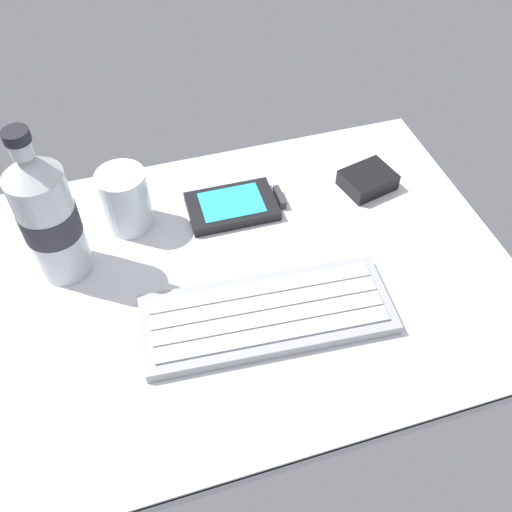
# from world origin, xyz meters

# --- Properties ---
(ground_plane) EXTENTS (0.64, 0.48, 0.03)m
(ground_plane) POSITION_xyz_m (0.00, -0.00, -0.01)
(ground_plane) COLOR silver
(keyboard) EXTENTS (0.30, 0.13, 0.02)m
(keyboard) POSITION_xyz_m (-0.01, -0.07, 0.01)
(keyboard) COLOR #93969B
(keyboard) RESTS_ON ground_plane
(handheld_device) EXTENTS (0.13, 0.08, 0.02)m
(handheld_device) POSITION_xyz_m (0.01, 0.11, 0.01)
(handheld_device) COLOR black
(handheld_device) RESTS_ON ground_plane
(juice_cup) EXTENTS (0.06, 0.06, 0.09)m
(juice_cup) POSITION_xyz_m (-0.14, 0.13, 0.04)
(juice_cup) COLOR silver
(juice_cup) RESTS_ON ground_plane
(water_bottle) EXTENTS (0.07, 0.07, 0.21)m
(water_bottle) POSITION_xyz_m (-0.23, 0.08, 0.09)
(water_bottle) COLOR silver
(water_bottle) RESTS_ON ground_plane
(charger_block) EXTENTS (0.08, 0.07, 0.02)m
(charger_block) POSITION_xyz_m (0.20, 0.11, 0.01)
(charger_block) COLOR black
(charger_block) RESTS_ON ground_plane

